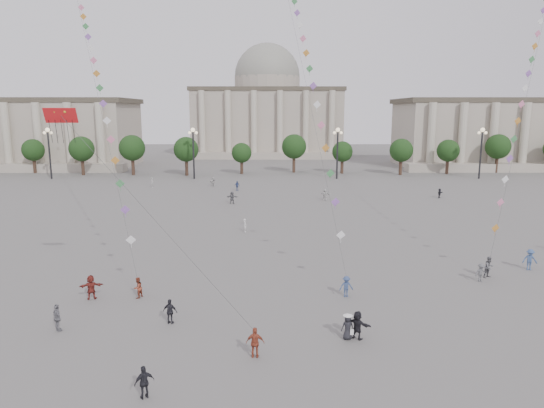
{
  "coord_description": "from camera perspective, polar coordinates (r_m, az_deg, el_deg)",
  "views": [
    {
      "loc": [
        1.04,
        -31.1,
        13.94
      ],
      "look_at": [
        1.18,
        12.0,
        5.69
      ],
      "focal_mm": 32.0,
      "sensor_mm": 36.0,
      "label": 1
    }
  ],
  "objects": [
    {
      "name": "kite_flyer_1",
      "position": [
        37.87,
        8.74,
        -9.57
      ],
      "size": [
        1.09,
        0.67,
        1.64
      ],
      "primitive_type": "imported",
      "rotation": [
        0.0,
        0.0,
        0.06
      ],
      "color": "#334773",
      "rests_on": "ground"
    },
    {
      "name": "person_crowd_7",
      "position": [
        77.69,
        6.25,
        1.12
      ],
      "size": [
        1.77,
        1.2,
        1.83
      ],
      "primitive_type": "imported",
      "rotation": [
        0.0,
        0.0,
        2.71
      ],
      "color": "silver",
      "rests_on": "ground"
    },
    {
      "name": "kite_train_west",
      "position": [
        64.64,
        -21.03,
        18.33
      ],
      "size": [
        22.53,
        47.06,
        66.4
      ],
      "color": "#3F3F3F",
      "rests_on": "ground"
    },
    {
      "name": "dragon_kite",
      "position": [
        36.64,
        -23.33,
        8.3
      ],
      "size": [
        7.89,
        4.37,
        19.84
      ],
      "color": "red",
      "rests_on": "ground"
    },
    {
      "name": "tourist_4",
      "position": [
        26.13,
        -14.79,
        -19.61
      ],
      "size": [
        1.07,
        0.89,
        1.71
      ],
      "primitive_type": "imported",
      "rotation": [
        0.0,
        0.0,
        3.71
      ],
      "color": "black",
      "rests_on": "ground"
    },
    {
      "name": "person_crowd_3",
      "position": [
        31.42,
        10.02,
        -13.85
      ],
      "size": [
        1.66,
        1.45,
        1.81
      ],
      "primitive_type": "imported",
      "rotation": [
        0.0,
        0.0,
        2.49
      ],
      "color": "black",
      "rests_on": "ground"
    },
    {
      "name": "kite_flyer_0",
      "position": [
        38.6,
        -15.5,
        -9.47
      ],
      "size": [
        0.9,
        0.98,
        1.61
      ],
      "primitive_type": "imported",
      "rotation": [
        0.0,
        0.0,
        4.24
      ],
      "color": "brown",
      "rests_on": "ground"
    },
    {
      "name": "person_crowd_10",
      "position": [
        92.52,
        -13.91,
        2.44
      ],
      "size": [
        0.51,
        0.73,
        1.89
      ],
      "primitive_type": "imported",
      "rotation": [
        0.0,
        0.0,
        1.66
      ],
      "color": "#ADAEA9",
      "rests_on": "ground"
    },
    {
      "name": "tourist_2",
      "position": [
        39.39,
        -20.51,
        -9.15
      ],
      "size": [
        1.83,
        1.02,
        1.88
      ],
      "primitive_type": "imported",
      "rotation": [
        0.0,
        0.0,
        3.43
      ],
      "color": "maroon",
      "rests_on": "ground"
    },
    {
      "name": "tourist_1",
      "position": [
        33.69,
        -11.89,
        -12.27
      ],
      "size": [
        1.07,
        0.63,
        1.71
      ],
      "primitive_type": "imported",
      "rotation": [
        0.0,
        0.0,
        2.91
      ],
      "color": "#232228",
      "rests_on": "ground"
    },
    {
      "name": "lamp_post_mid_east",
      "position": [
        102.28,
        7.72,
        7.05
      ],
      "size": [
        2.0,
        0.9,
        10.65
      ],
      "color": "#262628",
      "rests_on": "ground"
    },
    {
      "name": "tree_row",
      "position": [
        109.44,
        -0.73,
        6.36
      ],
      "size": [
        137.12,
        5.12,
        8.0
      ],
      "color": "#322219",
      "rests_on": "ground"
    },
    {
      "name": "ground",
      "position": [
        34.1,
        -1.97,
        -13.3
      ],
      "size": [
        360.0,
        360.0,
        0.0
      ],
      "primitive_type": "plane",
      "color": "#5E5B58",
      "rests_on": "ground"
    },
    {
      "name": "person_crowd_13",
      "position": [
        57.04,
        -3.2,
        -2.52
      ],
      "size": [
        0.57,
        0.67,
        1.57
      ],
      "primitive_type": "imported",
      "rotation": [
        0.0,
        0.0,
        1.96
      ],
      "color": "silver",
      "rests_on": "ground"
    },
    {
      "name": "kite_train_east",
      "position": [
        65.47,
        29.12,
        18.17
      ],
      "size": [
        22.72,
        33.14,
        57.44
      ],
      "color": "#3F3F3F",
      "rests_on": "ground"
    },
    {
      "name": "person_crowd_4",
      "position": [
        92.12,
        -6.99,
        2.62
      ],
      "size": [
        1.32,
        1.7,
        1.8
      ],
      "primitive_type": "imported",
      "rotation": [
        0.0,
        0.0,
        4.17
      ],
      "color": "#B5B4B0",
      "rests_on": "ground"
    },
    {
      "name": "lamp_post_far_east",
      "position": [
        110.44,
        23.43,
        6.53
      ],
      "size": [
        2.0,
        0.9,
        10.65
      ],
      "color": "#262628",
      "rests_on": "ground"
    },
    {
      "name": "lamp_post_mid_west",
      "position": [
        102.58,
        -9.25,
        7.01
      ],
      "size": [
        2.0,
        0.9,
        10.65
      ],
      "color": "#262628",
      "rests_on": "ground"
    },
    {
      "name": "tourist_0",
      "position": [
        28.88,
        -1.99,
        -15.99
      ],
      "size": [
        1.09,
        0.49,
        1.82
      ],
      "primitive_type": "imported",
      "rotation": [
        0.0,
        0.0,
        3.1
      ],
      "color": "#9C412A",
      "rests_on": "ground"
    },
    {
      "name": "person_crowd_0",
      "position": [
        86.72,
        -4.13,
        2.14
      ],
      "size": [
        1.11,
        0.87,
        1.76
      ],
      "primitive_type": "imported",
      "rotation": [
        0.0,
        0.0,
        0.5
      ],
      "color": "#384A7F",
      "rests_on": "ground"
    },
    {
      "name": "hall_central",
      "position": [
        160.33,
        -0.57,
        10.94
      ],
      "size": [
        48.3,
        34.3,
        35.5
      ],
      "color": "#ADA291",
      "rests_on": "ground"
    },
    {
      "name": "kite_flyer_2",
      "position": [
        45.49,
        24.17,
        -6.79
      ],
      "size": [
        1.1,
        1.0,
        1.83
      ],
      "primitive_type": "imported",
      "rotation": [
        0.0,
        0.0,
        0.43
      ],
      "color": "#5B5B5F",
      "rests_on": "ground"
    },
    {
      "name": "person_crowd_12",
      "position": [
        74.5,
        -4.72,
        0.76
      ],
      "size": [
        1.84,
        0.84,
        1.92
      ],
      "primitive_type": "imported",
      "rotation": [
        0.0,
        0.0,
        2.98
      ],
      "color": "#5E5F63",
      "rests_on": "ground"
    },
    {
      "name": "person_crowd_6",
      "position": [
        44.19,
        23.37,
        -7.41
      ],
      "size": [
        1.12,
        0.8,
        1.56
      ],
      "primitive_type": "imported",
      "rotation": [
        0.0,
        0.0,
        0.24
      ],
      "color": "#585A5D",
      "rests_on": "ground"
    },
    {
      "name": "person_crowd_9",
      "position": [
        83.9,
        19.12,
        1.21
      ],
      "size": [
        1.35,
        1.35,
        1.56
      ],
      "primitive_type": "imported",
      "rotation": [
        0.0,
        0.0,
        0.79
      ],
      "color": "black",
      "rests_on": "ground"
    },
    {
      "name": "lamp_post_far_west",
      "position": [
        111.29,
        -24.79,
        6.45
      ],
      "size": [
        2.0,
        0.9,
        10.65
      ],
      "color": "#262628",
      "rests_on": "ground"
    },
    {
      "name": "person_crowd_14",
      "position": [
        49.15,
        28.07,
        -5.79
      ],
      "size": [
        1.35,
        0.92,
        1.91
      ],
      "primitive_type": "imported",
      "rotation": [
        0.0,
        0.0,
        6.1
      ],
      "color": "#3A5483",
      "rests_on": "ground"
    },
    {
      "name": "tourist_3",
      "position": [
        34.8,
        -23.93,
        -12.13
      ],
      "size": [
        1.06,
        1.08,
        1.82
      ],
      "primitive_type": "imported",
      "rotation": [
        0.0,
        0.0,
        2.33
      ],
      "color": "slate",
      "rests_on": "ground"
    },
    {
      "name": "hat_person",
      "position": [
        31.28,
        8.89,
        -14.04
      ],
      "size": [
        0.87,
        0.65,
        1.69
      ],
      "color": "black",
      "rests_on": "ground"
    }
  ]
}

